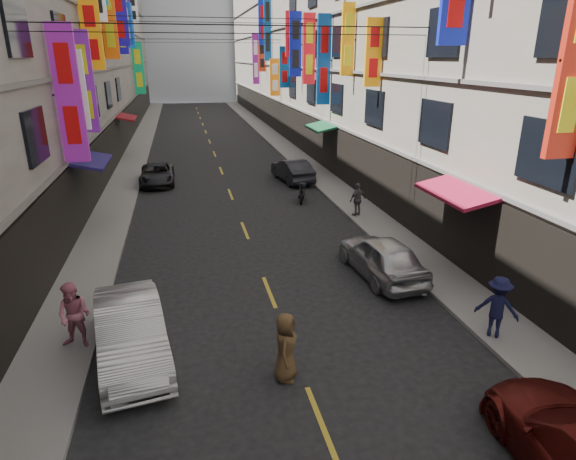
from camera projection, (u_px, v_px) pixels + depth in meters
name	position (u px, v px, depth m)	size (l,w,h in m)	color
sidewalk_left	(135.00, 156.00, 36.39)	(2.00, 90.00, 0.12)	slate
sidewalk_right	(289.00, 150.00, 38.81)	(2.00, 90.00, 0.12)	slate
building_row_left	(26.00, 20.00, 31.97)	(10.14, 90.00, 19.00)	gray
building_row_right	(366.00, 25.00, 36.81)	(10.14, 90.00, 19.00)	gray
haze_block	(189.00, 32.00, 79.80)	(18.00, 8.00, 22.00)	silver
shop_signage	(212.00, 23.00, 28.07)	(14.00, 55.00, 11.71)	#0D20A1
street_awnings	(209.00, 155.00, 21.65)	(13.99, 35.20, 0.41)	#12461D
overhead_cables	(223.00, 22.00, 23.61)	(14.00, 38.04, 1.24)	black
lane_markings	(218.00, 162.00, 34.86)	(0.12, 80.20, 0.01)	gold
scooter_far_right	(302.00, 193.00, 25.26)	(0.75, 1.75, 1.14)	black
car_left_mid	(131.00, 332.00, 11.94)	(1.57, 4.51, 1.49)	silver
car_left_far	(157.00, 174.00, 28.58)	(1.95, 4.22, 1.17)	black
car_right_mid	(382.00, 257.00, 16.47)	(1.72, 4.28, 1.46)	#B7B8BC
car_right_far	(292.00, 170.00, 29.17)	(1.44, 4.13, 1.36)	#222329
pedestrian_lfar	(74.00, 316.00, 12.18)	(0.86, 0.59, 1.77)	#C96A82
pedestrian_rnear	(497.00, 307.00, 12.66)	(1.10, 0.57, 1.71)	#131435
pedestrian_rfar	(358.00, 199.00, 22.44)	(0.91, 0.52, 1.56)	#575759
pedestrian_crossing	(286.00, 347.00, 11.12)	(0.83, 0.57, 1.70)	#523A21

